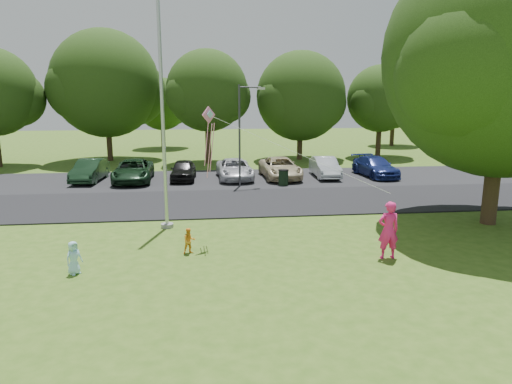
{
  "coord_description": "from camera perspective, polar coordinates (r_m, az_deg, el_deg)",
  "views": [
    {
      "loc": [
        -1.95,
        -13.15,
        5.27
      ],
      "look_at": [
        0.03,
        4.0,
        1.6
      ],
      "focal_mm": 32.0,
      "sensor_mm": 36.0,
      "label": 1
    }
  ],
  "objects": [
    {
      "name": "child_blue",
      "position": [
        14.81,
        -21.82,
        -7.64
      ],
      "size": [
        0.58,
        0.59,
        1.02
      ],
      "primitive_type": "imported",
      "rotation": [
        0.0,
        0.0,
        0.82
      ],
      "color": "#A5DEFE",
      "rests_on": "ground"
    },
    {
      "name": "horizon_trees",
      "position": [
        47.42,
        0.72,
        10.83
      ],
      "size": [
        77.46,
        7.2,
        7.02
      ],
      "color": "#332316",
      "rests_on": "ground"
    },
    {
      "name": "kite",
      "position": [
        16.02,
        -5.35,
        7.82
      ],
      "size": [
        5.97,
        2.61,
        2.72
      ],
      "rotation": [
        0.0,
        0.0,
        0.69
      ],
      "color": "pink",
      "rests_on": "ground"
    },
    {
      "name": "flagpole",
      "position": [
        18.25,
        -11.55,
        8.29
      ],
      "size": [
        0.5,
        0.5,
        10.0
      ],
      "color": "#B7BABF",
      "rests_on": "ground"
    },
    {
      "name": "park_road",
      "position": [
        22.85,
        -1.5,
        -1.26
      ],
      "size": [
        60.0,
        6.0,
        0.06
      ],
      "primitive_type": "cube",
      "color": "black",
      "rests_on": "ground"
    },
    {
      "name": "trash_can",
      "position": [
        26.99,
        3.45,
        1.79
      ],
      "size": [
        0.62,
        0.62,
        0.98
      ],
      "rotation": [
        0.0,
        0.0,
        0.4
      ],
      "color": "black",
      "rests_on": "ground"
    },
    {
      "name": "big_tree",
      "position": [
        20.79,
        28.62,
        13.97
      ],
      "size": [
        9.97,
        9.47,
        11.48
      ],
      "rotation": [
        0.0,
        0.0,
        0.21
      ],
      "color": "#332316",
      "rests_on": "ground"
    },
    {
      "name": "parking_strip",
      "position": [
        29.19,
        -2.64,
        1.65
      ],
      "size": [
        42.0,
        7.0,
        0.06
      ],
      "primitive_type": "cube",
      "color": "black",
      "rests_on": "ground"
    },
    {
      "name": "tree_row",
      "position": [
        37.55,
        -1.2,
        12.67
      ],
      "size": [
        64.35,
        11.94,
        10.88
      ],
      "color": "#332316",
      "rests_on": "ground"
    },
    {
      "name": "ground",
      "position": [
        14.3,
        1.76,
        -9.62
      ],
      "size": [
        120.0,
        120.0,
        0.0
      ],
      "primitive_type": "plane",
      "color": "#385A17",
      "rests_on": "ground"
    },
    {
      "name": "woman",
      "position": [
        15.53,
        16.22,
        -4.59
      ],
      "size": [
        0.7,
        0.46,
        1.93
      ],
      "primitive_type": "imported",
      "rotation": [
        0.0,
        0.0,
        3.14
      ],
      "color": "#F12076",
      "rests_on": "ground"
    },
    {
      "name": "street_lamp",
      "position": [
        26.39,
        -1.62,
        8.21
      ],
      "size": [
        1.59,
        0.7,
        5.87
      ],
      "rotation": [
        0.0,
        0.0,
        0.35
      ],
      "color": "#3F3F44",
      "rests_on": "ground"
    },
    {
      "name": "child_yellow",
      "position": [
        15.68,
        -8.35,
        -6.06
      ],
      "size": [
        0.51,
        0.45,
        0.89
      ],
      "primitive_type": "imported",
      "rotation": [
        0.0,
        0.0,
        0.29
      ],
      "color": "#FFA128",
      "rests_on": "ground"
    },
    {
      "name": "parked_cars",
      "position": [
        28.92,
        -2.84,
        2.91
      ],
      "size": [
        20.11,
        4.97,
        1.34
      ],
      "color": "black",
      "rests_on": "ground"
    }
  ]
}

